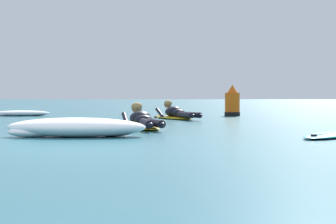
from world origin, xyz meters
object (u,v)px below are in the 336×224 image
(drifting_surfboard, at_px, (333,135))
(channel_marker_buoy, at_px, (232,104))
(surfer_near, at_px, (142,122))
(surfer_far, at_px, (176,114))

(drifting_surfboard, xyz_separation_m, channel_marker_buoy, (-0.05, 9.08, 0.33))
(drifting_surfboard, bearing_deg, surfer_near, 138.67)
(surfer_near, xyz_separation_m, channel_marker_buoy, (2.84, 6.54, 0.23))
(surfer_near, distance_m, surfer_far, 4.46)
(drifting_surfboard, bearing_deg, channel_marker_buoy, 90.29)
(surfer_near, distance_m, channel_marker_buoy, 7.14)
(surfer_far, height_order, channel_marker_buoy, channel_marker_buoy)
(surfer_near, relative_size, surfer_far, 1.07)
(surfer_far, xyz_separation_m, drifting_surfboard, (1.91, -6.89, -0.10))
(channel_marker_buoy, bearing_deg, drifting_surfboard, -89.71)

